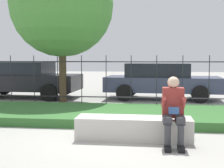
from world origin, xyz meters
TOP-DOWN VIEW (x-y plane):
  - ground_plane at (0.00, 0.00)m, footprint 60.00×60.00m
  - stone_bench at (0.29, 0.00)m, footprint 2.20×0.59m
  - person_seated_reader at (1.01, -0.32)m, footprint 0.42×0.73m
  - grass_berm at (0.00, 1.99)m, footprint 10.66×2.57m
  - iron_fence at (0.00, 3.79)m, footprint 8.66×0.03m
  - car_parked_left at (-4.39, 5.86)m, footprint 4.37×2.08m
  - car_parked_center at (1.00, 6.04)m, footprint 4.37×2.07m
  - tree_behind_fence at (-2.50, 4.84)m, footprint 3.61×3.61m

SIDE VIEW (x-z plane):
  - ground_plane at x=0.00m, z-range 0.00..0.00m
  - grass_berm at x=0.00m, z-range 0.00..0.21m
  - stone_bench at x=0.29m, z-range -0.02..0.40m
  - person_seated_reader at x=1.01m, z-range 0.05..1.28m
  - car_parked_center at x=1.00m, z-range 0.04..1.40m
  - car_parked_left at x=-4.39m, z-range 0.05..1.45m
  - iron_fence at x=0.00m, z-range 0.04..1.69m
  - tree_behind_fence at x=-2.50m, z-range 0.79..6.01m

